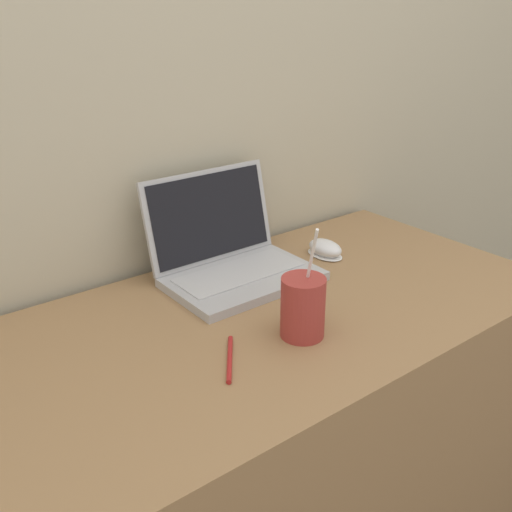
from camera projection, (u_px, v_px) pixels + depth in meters
The scene contains 6 objects.
wall_back at pixel (164, 30), 1.27m from camera, with size 7.00×0.04×2.50m.
desk at pixel (267, 452), 1.36m from camera, with size 1.26×0.63×0.73m.
laptop at pixel (231, 255), 1.35m from camera, with size 0.33×0.27×0.23m.
drink_cup at pixel (303, 306), 1.11m from camera, with size 0.08×0.08×0.23m.
computer_mouse at pixel (325, 249), 1.48m from camera, with size 0.07×0.10×0.04m.
pen at pixel (230, 359), 1.05m from camera, with size 0.09×0.12×0.01m.
Camera 1 is at (-0.68, -0.51, 1.31)m, focal length 42.00 mm.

